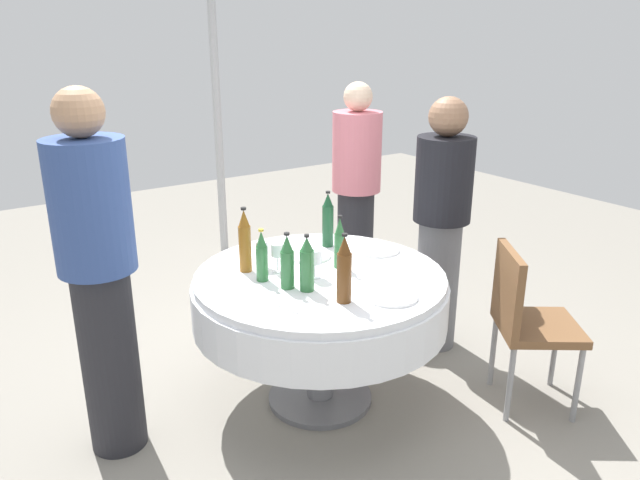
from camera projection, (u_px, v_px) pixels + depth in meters
name	position (u px, v px, depth m)	size (l,w,h in m)	color
ground_plane	(320.00, 399.00, 3.32)	(10.00, 10.00, 0.00)	gray
dining_table	(320.00, 301.00, 3.13)	(1.30, 1.30, 0.74)	white
bottle_green_east	(307.00, 265.00, 2.84)	(0.07, 0.07, 0.28)	#2D6B38
bottle_amber_rear	(245.00, 242.00, 3.06)	(0.06, 0.06, 0.34)	#8C5619
bottle_green_south	(340.00, 244.00, 3.12)	(0.06, 0.06, 0.28)	#2D6B38
bottle_dark_green_west	(328.00, 221.00, 3.42)	(0.06, 0.06, 0.32)	#194728
bottle_green_outer	(287.00, 263.00, 2.87)	(0.07, 0.07, 0.28)	#2D6B38
bottle_green_mid	(262.00, 257.00, 2.96)	(0.06, 0.06, 0.27)	#2D6B38
bottle_brown_front	(344.00, 270.00, 2.71)	(0.07, 0.07, 0.33)	#593314
wine_glass_west	(315.00, 258.00, 3.00)	(0.07, 0.07, 0.15)	white
wine_glass_outer	(262.00, 249.00, 3.13)	(0.07, 0.07, 0.14)	white
wine_glass_mid	(277.00, 251.00, 3.07)	(0.07, 0.07, 0.15)	white
plate_far	(377.00, 249.00, 3.40)	(0.26, 0.26, 0.02)	white
plate_north	(391.00, 296.00, 2.80)	(0.24, 0.24, 0.02)	white
plate_inner	(309.00, 255.00, 3.31)	(0.24, 0.24, 0.02)	white
spoon_rear	(284.00, 307.00, 2.70)	(0.18, 0.02, 0.01)	silver
person_east	(356.00, 192.00, 4.28)	(0.34, 0.34, 1.58)	#26262B
person_rear	(99.00, 273.00, 2.68)	(0.34, 0.34, 1.70)	#26262B
person_south	(441.00, 222.00, 3.65)	(0.34, 0.34, 1.56)	slate
chair_mid	(525.00, 315.00, 3.13)	(0.56, 0.56, 0.87)	brown
tent_pole_secondary	(217.00, 101.00, 5.10)	(0.07, 0.07, 2.68)	#B2B5B7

